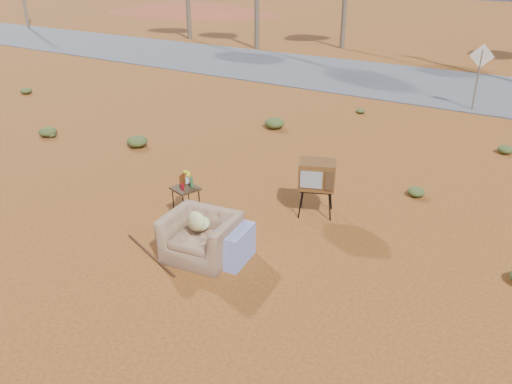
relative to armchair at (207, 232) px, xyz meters
The scene contains 9 objects.
ground 0.57m from the armchair, 74.48° to the left, with size 140.00×140.00×0.00m, color brown.
highway 15.31m from the armchair, 89.68° to the left, with size 140.00×7.00×0.04m, color #565659.
dirt_mound 45.52m from the armchair, 131.09° to the left, with size 26.00×18.00×2.00m, color #973B24.
armchair is the anchor object (origin of this frame).
tv_unit 2.59m from the armchair, 72.70° to the left, with size 0.85×0.77×1.11m.
side_table 1.57m from the armchair, 143.70° to the left, with size 0.55×0.55×0.92m.
rusty_bar 1.08m from the armchair, 148.20° to the right, with size 0.04×0.04×1.67m, color #492413.
road_sign 12.45m from the armchair, 82.66° to the left, with size 0.78×0.06×2.19m.
scrub_patch 4.79m from the armchair, 98.91° to the left, with size 17.49×8.07×0.33m.
Camera 1 is at (4.64, -5.87, 4.55)m, focal length 35.00 mm.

